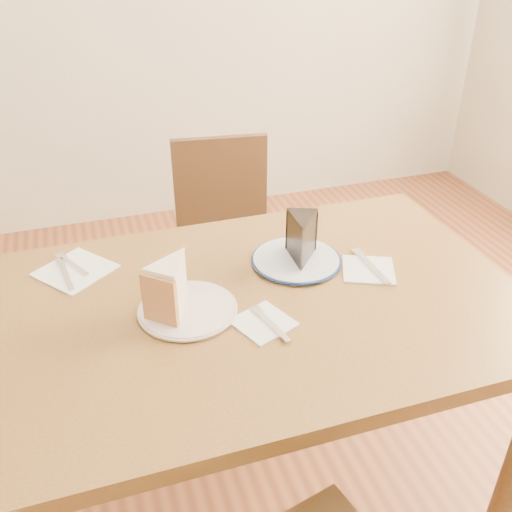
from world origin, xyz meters
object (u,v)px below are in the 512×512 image
at_px(chair_far, 227,244).
at_px(plate_navy, 296,260).
at_px(table, 264,331).
at_px(chocolate_cake, 302,242).
at_px(plate_cream, 188,309).
at_px(carrot_cake, 174,286).

xyz_separation_m(chair_far, plate_navy, (0.02, -0.62, 0.30)).
relative_size(chair_far, plate_navy, 3.79).
xyz_separation_m(table, plate_navy, (0.13, 0.12, 0.10)).
bearing_deg(plate_navy, chocolate_cake, -58.95).
height_order(chair_far, chocolate_cake, chocolate_cake).
bearing_deg(plate_navy, plate_cream, -158.64).
xyz_separation_m(chair_far, carrot_cake, (-0.31, -0.73, 0.36)).
height_order(table, chocolate_cake, chocolate_cake).
bearing_deg(carrot_cake, table, 37.16).
xyz_separation_m(carrot_cake, chocolate_cake, (0.34, 0.10, -0.00)).
distance_m(table, carrot_cake, 0.26).
relative_size(table, chocolate_cake, 10.98).
bearing_deg(table, plate_navy, 43.76).
xyz_separation_m(plate_cream, plate_navy, (0.31, 0.12, 0.00)).
bearing_deg(table, plate_cream, 179.16).
height_order(plate_cream, plate_navy, same).
relative_size(carrot_cake, chocolate_cake, 1.02).
relative_size(table, carrot_cake, 10.77).
bearing_deg(carrot_cake, chair_far, 107.83).
height_order(table, plate_navy, plate_navy).
height_order(chair_far, plate_navy, chair_far).
distance_m(table, chocolate_cake, 0.24).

